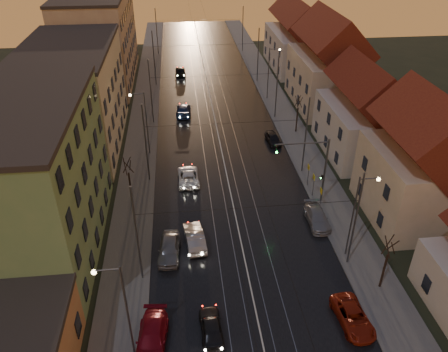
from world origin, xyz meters
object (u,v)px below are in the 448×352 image
object	(u,v)px
parked_right_1	(317,218)
driving_car_2	(188,176)
traffic_light_mast	(316,164)
driving_car_1	(194,237)
street_lamp_1	(358,209)
street_lamp_2	(143,118)
parked_right_2	(273,139)
driving_car_3	(183,110)
parked_left_3	(169,248)
parked_right_0	(353,317)
parked_left_2	(152,338)
street_lamp_3	(271,68)
driving_car_4	(180,71)
driving_car_0	(211,327)
street_lamp_0	(121,304)

from	to	relation	value
parked_right_1	driving_car_2	bearing A→B (deg)	144.05
traffic_light_mast	driving_car_1	xyz separation A→B (m)	(-12.16, -5.15, -3.85)
street_lamp_1	street_lamp_2	xyz separation A→B (m)	(-18.21, 20.00, 0.00)
street_lamp_1	traffic_light_mast	distance (m)	8.08
parked_right_2	driving_car_3	bearing A→B (deg)	133.48
driving_car_1	driving_car_2	xyz separation A→B (m)	(-0.16, 10.53, -0.08)
parked_left_3	parked_right_0	size ratio (longest dim) A/B	1.00
parked_left_2	parked_left_3	bearing A→B (deg)	88.19
street_lamp_2	street_lamp_3	size ratio (longest dim) A/B	1.00
street_lamp_2	driving_car_1	size ratio (longest dim) A/B	1.77
driving_car_2	parked_right_2	world-z (taller)	driving_car_2
driving_car_4	driving_car_3	bearing A→B (deg)	89.12
driving_car_2	driving_car_1	bearing A→B (deg)	89.51
street_lamp_3	parked_right_0	bearing A→B (deg)	-93.08
driving_car_2	street_lamp_3	bearing A→B (deg)	-122.08
parked_right_1	parked_right_2	xyz separation A→B (m)	(-0.85, 16.68, -0.01)
parked_left_2	parked_right_1	size ratio (longest dim) A/B	1.10
street_lamp_3	driving_car_4	world-z (taller)	street_lamp_3
street_lamp_1	parked_left_3	size ratio (longest dim) A/B	1.80
street_lamp_2	traffic_light_mast	xyz separation A→B (m)	(17.10, -12.00, -0.29)
driving_car_0	parked_right_1	distance (m)	15.96
parked_left_2	parked_right_0	world-z (taller)	parked_left_2
driving_car_2	driving_car_3	distance (m)	18.02
driving_car_0	parked_left_3	size ratio (longest dim) A/B	0.86
parked_left_3	street_lamp_2	bearing A→B (deg)	103.04
driving_car_2	parked_left_2	bearing A→B (deg)	79.70
street_lamp_1	traffic_light_mast	xyz separation A→B (m)	(-1.11, 8.00, -0.29)
street_lamp_2	parked_left_2	world-z (taller)	street_lamp_2
street_lamp_1	parked_right_2	bearing A→B (deg)	96.37
driving_car_1	parked_right_1	size ratio (longest dim) A/B	1.01
driving_car_0	parked_right_0	distance (m)	10.26
street_lamp_0	driving_car_1	distance (m)	12.61
street_lamp_0	driving_car_0	xyz separation A→B (m)	(5.64, 1.09, -4.24)
traffic_light_mast	street_lamp_0	bearing A→B (deg)	-136.90
driving_car_4	street_lamp_2	bearing A→B (deg)	79.70
driving_car_4	parked_left_3	world-z (taller)	parked_left_3
driving_car_4	street_lamp_3	bearing A→B (deg)	135.59
driving_car_2	driving_car_4	xyz separation A→B (m)	(-0.08, 35.40, 0.08)
driving_car_2	driving_car_3	xyz separation A→B (m)	(-0.03, 18.02, 0.05)
street_lamp_1	parked_left_2	size ratio (longest dim) A/B	1.63
street_lamp_3	parked_right_2	distance (m)	15.49
parked_left_3	parked_right_1	size ratio (longest dim) A/B	0.99
street_lamp_1	parked_left_2	xyz separation A→B (m)	(-16.70, -7.48, -4.17)
driving_car_3	parked_left_2	world-z (taller)	same
street_lamp_2	driving_car_1	bearing A→B (deg)	-73.94
driving_car_4	traffic_light_mast	bearing A→B (deg)	105.89
parked_right_0	street_lamp_0	bearing A→B (deg)	178.61
street_lamp_0	driving_car_2	size ratio (longest dim) A/B	1.67
street_lamp_2	driving_car_4	distance (m)	29.44
driving_car_3	parked_left_3	distance (m)	29.87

